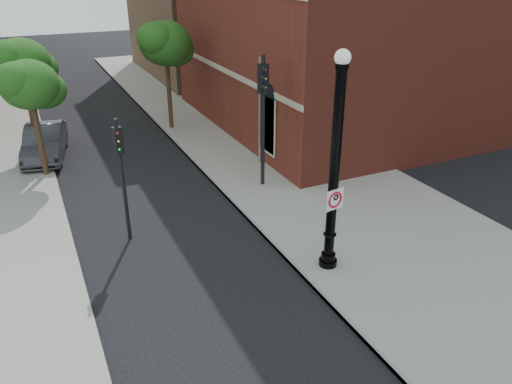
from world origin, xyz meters
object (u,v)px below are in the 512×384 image
no_parking_sign (335,199)px  traffic_signal_right (263,101)px  traffic_signal_left (121,161)px  parked_car (45,142)px  lamppost (334,177)px

no_parking_sign → traffic_signal_right: traffic_signal_right is taller
traffic_signal_left → traffic_signal_right: traffic_signal_right is taller
no_parking_sign → parked_car: size_ratio=0.13×
parked_car → traffic_signal_right: size_ratio=0.87×
lamppost → no_parking_sign: lamppost is taller
no_parking_sign → parked_car: 15.79m
traffic_signal_right → no_parking_sign: bearing=-112.1°
lamppost → parked_car: 15.73m
no_parking_sign → traffic_signal_right: 6.71m
parked_car → traffic_signal_left: 9.86m
parked_car → traffic_signal_right: 11.29m
traffic_signal_left → traffic_signal_right: (6.03, 1.97, 0.80)m
no_parking_sign → parked_car: bearing=107.1°
no_parking_sign → traffic_signal_left: traffic_signal_left is taller
parked_car → lamppost: bearing=-52.3°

